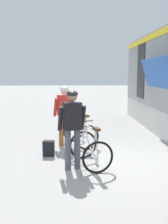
% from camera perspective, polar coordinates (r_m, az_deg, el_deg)
% --- Properties ---
extents(ground_plane, '(80.00, 80.00, 0.00)m').
position_cam_1_polar(ground_plane, '(6.27, 7.50, -11.33)').
color(ground_plane, '#A09E99').
extents(cyclist_near_in_red, '(0.66, 0.47, 1.76)m').
position_cam_1_polar(cyclist_near_in_red, '(7.60, -4.37, 0.44)').
color(cyclist_near_in_red, '#935B2D').
rests_on(cyclist_near_in_red, ground).
extents(cyclist_far_in_dark, '(0.66, 0.43, 1.76)m').
position_cam_1_polar(cyclist_far_in_dark, '(5.65, -2.60, -2.36)').
color(cyclist_far_in_dark, '#4C515B').
rests_on(cyclist_far_in_dark, ground).
extents(bicycle_near_silver, '(1.06, 1.26, 0.99)m').
position_cam_1_polar(bicycle_near_silver, '(7.64, -0.86, -4.47)').
color(bicycle_near_silver, black).
rests_on(bicycle_near_silver, ground).
extents(bicycle_far_white, '(0.97, 1.22, 0.99)m').
position_cam_1_polar(bicycle_far_white, '(5.99, 1.33, -8.15)').
color(bicycle_far_white, black).
rests_on(bicycle_far_white, ground).
extents(backpack_on_platform, '(0.30, 0.22, 0.40)m').
position_cam_1_polar(backpack_on_platform, '(6.79, -7.84, -7.98)').
color(backpack_on_platform, black).
rests_on(backpack_on_platform, ground).
extents(water_bottle_near_the_bikes, '(0.07, 0.07, 0.24)m').
position_cam_1_polar(water_bottle_near_the_bikes, '(6.16, 2.84, -10.46)').
color(water_bottle_near_the_bikes, silver).
rests_on(water_bottle_near_the_bikes, ground).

